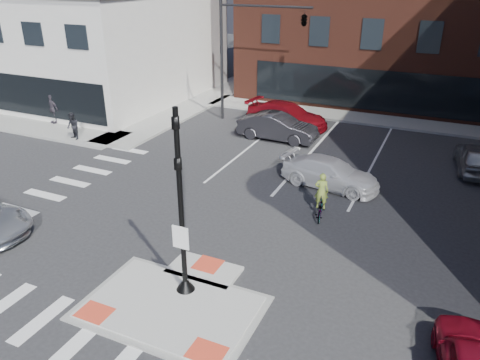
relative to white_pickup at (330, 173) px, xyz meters
The scene contains 15 objects.
ground 10.42m from the white_pickup, 101.69° to the right, with size 120.00×120.00×0.00m, color #28282B.
refuge_island 10.67m from the white_pickup, 101.41° to the right, with size 5.40×4.65×0.13m.
sidewalk_nw 19.56m from the white_pickup, 164.87° to the left, with size 23.50×20.50×0.15m.
sidewalk_n 11.87m from the white_pickup, 85.68° to the left, with size 26.00×3.00×0.15m, color gray.
building_nw 26.24m from the white_pickup, 157.86° to the left, with size 20.40×16.40×14.40m.
building_far_left 42.48m from the white_pickup, 98.31° to the left, with size 10.00×12.00×10.00m, color slate.
signal_pole 10.15m from the white_pickup, 102.15° to the right, with size 0.60×0.60×5.98m.
mast_arm_signal 11.08m from the white_pickup, 125.52° to the left, with size 6.10×2.24×8.00m.
white_pickup is the anchor object (origin of this frame).
bg_car_dark 6.99m from the white_pickup, 131.24° to the left, with size 1.67×4.80×1.58m, color #25252A.
bg_car_silver 7.95m from the white_pickup, 38.29° to the left, with size 1.74×4.33×1.48m, color #A7AAAE.
bg_car_red 9.23m from the white_pickup, 122.23° to the left, with size 2.22×5.47×1.59m, color maroon.
cyclist 3.21m from the white_pickup, 82.34° to the right, with size 0.82×1.62×2.01m.
pedestrian_a 15.49m from the white_pickup, behind, with size 0.78×0.61×1.61m, color black.
pedestrian_b 19.13m from the white_pickup, behind, with size 1.11×0.46×1.90m, color #322D37.
Camera 1 is at (6.66, -9.94, 9.46)m, focal length 35.00 mm.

